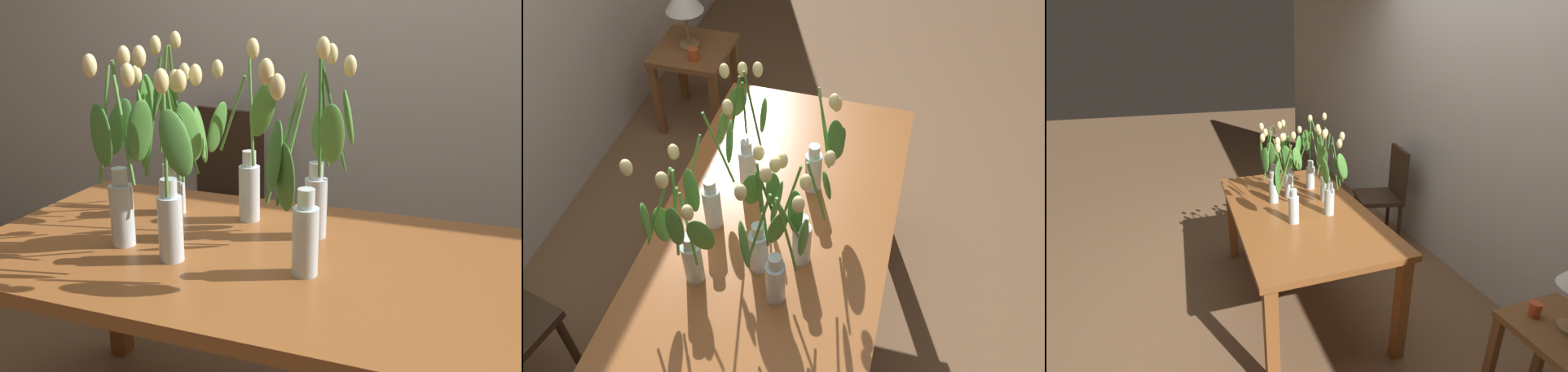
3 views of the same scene
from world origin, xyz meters
TOP-DOWN VIEW (x-y plane):
  - room_wall_rear at (0.00, 1.41)m, footprint 9.00×0.10m
  - dining_table at (0.00, 0.00)m, footprint 1.60×0.90m
  - tulip_vase_0 at (-0.34, -0.10)m, footprint 0.25×0.22m
  - tulip_vase_1 at (-0.23, -0.01)m, footprint 0.20×0.22m
  - tulip_vase_2 at (0.16, 0.18)m, footprint 0.16×0.21m
  - tulip_vase_3 at (0.18, -0.12)m, footprint 0.13×0.17m
  - tulip_vase_4 at (-0.37, 0.22)m, footprint 0.15×0.28m
  - tulip_vase_5 at (-0.10, 0.22)m, footprint 0.28×0.16m
  - tulip_vase_6 at (-0.16, -0.13)m, footprint 0.20×0.20m
  - dining_chair at (-0.60, 1.07)m, footprint 0.48×0.48m

SIDE VIEW (x-z plane):
  - dining_chair at x=-0.60m, z-range 0.06..0.99m
  - dining_table at x=0.00m, z-range 0.28..1.02m
  - tulip_vase_3 at x=0.18m, z-range 0.64..1.19m
  - tulip_vase_6 at x=-0.16m, z-range 0.66..1.18m
  - tulip_vase_5 at x=-0.10m, z-range 0.64..1.22m
  - tulip_vase_1 at x=-0.23m, z-range 0.66..1.23m
  - tulip_vase_2 at x=0.16m, z-range 0.66..1.25m
  - tulip_vase_0 at x=-0.34m, z-range 0.68..1.24m
  - tulip_vase_4 at x=-0.37m, z-range 0.68..1.27m
  - room_wall_rear at x=0.00m, z-range 0.00..2.70m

